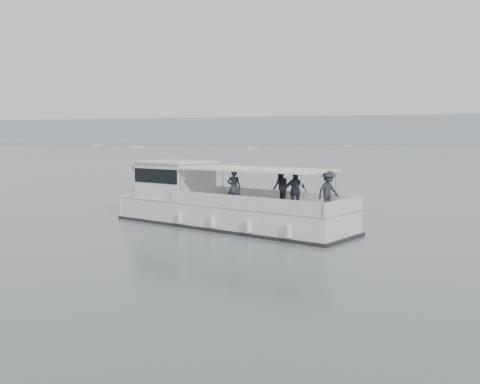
% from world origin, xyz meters
% --- Properties ---
extents(ground, '(1400.00, 1400.00, 0.00)m').
position_xyz_m(ground, '(0.00, 0.00, 0.00)').
color(ground, slate).
rests_on(ground, ground).
extents(headland, '(1400.00, 90.00, 28.00)m').
position_xyz_m(headland, '(0.00, 560.00, 14.00)').
color(headland, '#939EA8').
rests_on(headland, ground).
extents(tour_boat, '(13.07, 7.21, 5.60)m').
position_xyz_m(tour_boat, '(1.55, 0.57, 0.92)').
color(tour_boat, white).
rests_on(tour_boat, ground).
extents(moored_fleet, '(407.20, 321.38, 10.81)m').
position_xyz_m(moored_fleet, '(-42.36, 230.88, 0.36)').
color(moored_fleet, white).
rests_on(moored_fleet, ground).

